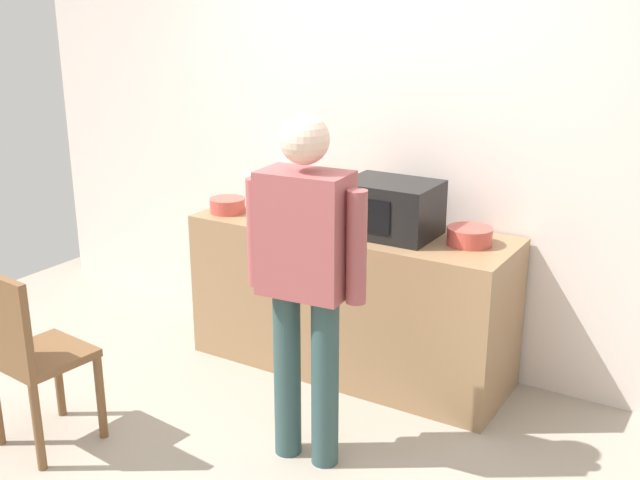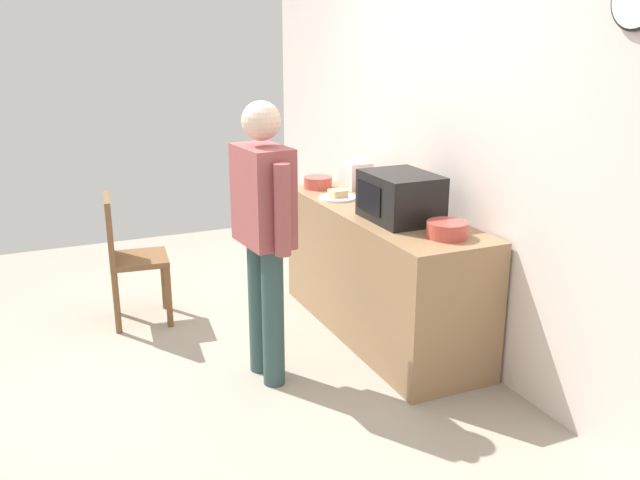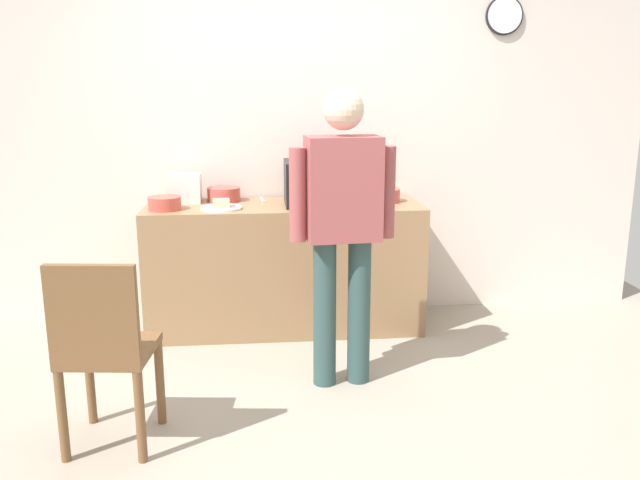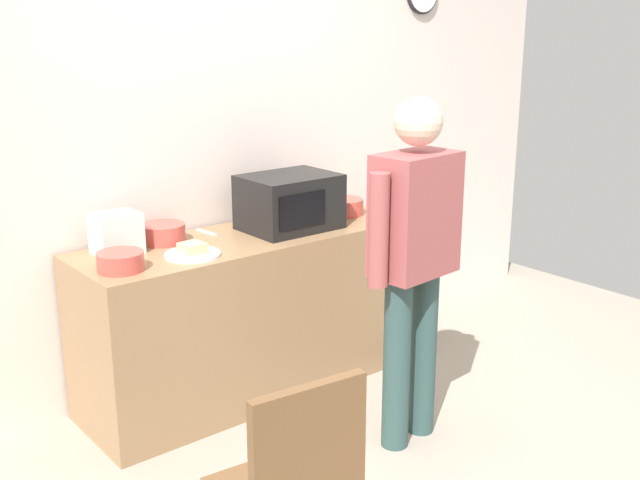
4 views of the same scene
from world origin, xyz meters
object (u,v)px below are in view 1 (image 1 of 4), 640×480
Objects in this scene: person_standing at (305,268)px; spoon_utensil at (425,223)px; wooden_chair at (28,351)px; salad_bowl at (305,202)px; sandwich_plate at (277,218)px; toaster at (267,189)px; cereal_bowl at (227,205)px; microwave at (391,208)px; mixing_bowl at (470,236)px; fork_utensil at (345,215)px.

spoon_utensil is at bearing 87.41° from person_standing.
salad_bowl is at bearing 74.49° from wooden_chair.
sandwich_plate is 0.39m from toaster.
person_standing is at bearing -92.59° from spoon_utensil.
cereal_bowl is at bearing 142.82° from person_standing.
microwave reaches higher than toaster.
person_standing is at bearing -57.67° from salad_bowl.
toaster is 0.23× the size of wooden_chair.
person_standing is (-0.05, -1.20, 0.09)m from spoon_utensil.
sandwich_plate is at bearing -1.40° from cereal_bowl.
sandwich_plate reaches higher than wooden_chair.
wooden_chair is at bearing -134.95° from mixing_bowl.
sandwich_plate is 0.29× the size of wooden_chair.
salad_bowl is (0.00, 0.30, 0.03)m from sandwich_plate.
mixing_bowl is 1.41× the size of fork_utensil.
wooden_chair is (-1.15, -1.54, -0.51)m from microwave.
sandwich_plate is 1.27× the size of cereal_bowl.
wooden_chair is (-1.24, -1.82, -0.37)m from spoon_utensil.
toaster is at bearing -173.22° from spoon_utensil.
cereal_bowl is 0.90× the size of mixing_bowl.
toaster reaches higher than cereal_bowl.
sandwich_plate is 1.60× the size of spoon_utensil.
salad_bowl reaches higher than spoon_utensil.
spoon_utensil is at bearing 147.45° from mixing_bowl.
salad_bowl reaches higher than wooden_chair.
cereal_bowl is 0.71m from fork_utensil.
salad_bowl is 1.36× the size of spoon_utensil.
salad_bowl reaches higher than sandwich_plate.
wooden_chair is at bearing -105.51° from salad_bowl.
microwave is 0.48m from fork_utensil.
cereal_bowl is at bearing -111.95° from toaster.
wooden_chair is at bearing -126.89° from microwave.
sandwich_plate is at bearing -152.28° from spoon_utensil.
salad_bowl is 0.27m from toaster.
sandwich_plate reaches higher than spoon_utensil.
microwave is at bearing 91.69° from person_standing.
person_standing is at bearing -48.83° from sandwich_plate.
mixing_bowl reaches higher than wooden_chair.
cereal_bowl is 1.49m from wooden_chair.
mixing_bowl is 1.38m from toaster.
salad_bowl is 0.25× the size of wooden_chair.
microwave reaches higher than mixing_bowl.
microwave is at bearing 5.64° from cereal_bowl.
spoon_utensil is 0.18× the size of wooden_chair.
toaster is at bearing 170.02° from microwave.
mixing_bowl is at bearing 7.57° from microwave.
mixing_bowl reaches higher than fork_utensil.
toaster reaches higher than sandwich_plate.
microwave is 0.71m from salad_bowl.
fork_utensil is at bearing 152.83° from microwave.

